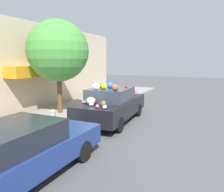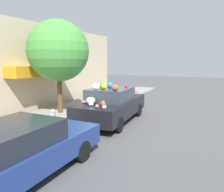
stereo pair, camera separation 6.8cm
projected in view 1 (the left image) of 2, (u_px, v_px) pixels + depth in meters
The scene contains 7 objects.
ground_plane at pixel (111, 121), 9.91m from camera, with size 60.00×60.00×0.00m, color #4C4C4F.
sidewalk_curb at pixel (63, 113), 11.04m from camera, with size 24.00×3.20×0.14m.
building_facade at pixel (28, 67), 11.61m from camera, with size 18.00×1.20×4.78m.
street_tree at pixel (58, 51), 10.48m from camera, with size 2.96×2.96×4.52m.
fire_hydrant at pixel (53, 118), 8.58m from camera, with size 0.20×0.20×0.70m.
art_car at pixel (112, 104), 9.73m from camera, with size 4.47×2.08×1.81m.
parked_car_plain at pixel (18, 151), 4.95m from camera, with size 4.40×1.87×1.34m.
Camera 1 is at (-8.67, -4.12, 2.71)m, focal length 35.00 mm.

